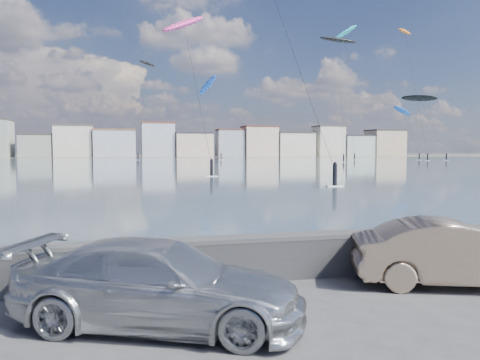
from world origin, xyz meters
The scene contains 15 objects.
ground centered at (0.00, 0.00, 0.00)m, with size 700.00×700.00×0.00m, color #333335.
bay_water centered at (0.00, 91.50, 0.01)m, with size 500.00×177.00×0.00m, color #385560.
far_shore_strip centered at (0.00, 200.00, 0.01)m, with size 500.00×60.00×0.00m, color #4C473D.
seawall centered at (0.00, 2.70, 0.58)m, with size 400.00×0.36×1.08m.
far_buildings centered at (1.31, 186.00, 6.03)m, with size 240.79×13.26×14.60m.
car_silver centered at (-1.24, 0.51, 0.71)m, with size 1.99×4.90×1.42m, color #B8BBBF.
car_champagne centered at (5.15, 1.30, 0.71)m, with size 1.51×4.33×1.43m, color #9E866D.
kitesurfer_1 centered at (50.78, 103.09, 30.29)m, with size 10.16×9.11×31.59m.
kitesurfer_5 centered at (5.18, 144.05, 29.59)m, with size 7.77×18.58×30.88m.
kitesurfer_6 centered at (77.37, 115.64, 14.12)m, with size 7.76×8.85×16.13m.
kitesurfer_7 centered at (85.06, 118.69, 18.48)m, with size 9.42×19.90×20.18m.
kitesurfer_8 centered at (75.90, 112.98, 36.13)m, with size 8.93×13.25×38.02m.
kitesurfer_10 centered at (22.77, 134.64, 22.36)m, with size 6.36×14.77×25.77m.
kitesurfer_16 centered at (6.26, 57.88, 19.95)m, with size 8.04×18.82×22.50m.
kitesurfer_17 centered at (62.09, 122.41, 37.10)m, with size 8.45×8.39×40.80m.
Camera 1 is at (-1.76, -7.29, 2.95)m, focal length 35.00 mm.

